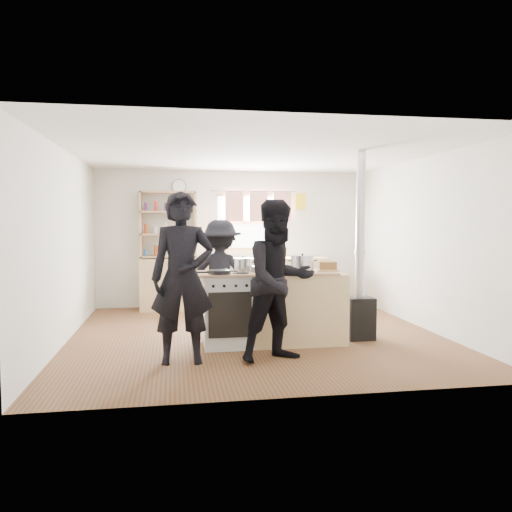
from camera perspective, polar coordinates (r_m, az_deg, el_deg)
name	(u,v)px	position (r m, az deg, el deg)	size (l,w,h in m)	color
ground	(256,335)	(7.00, -0.05, -9.00)	(5.00, 5.00, 0.01)	brown
back_counter	(236,283)	(9.09, -2.33, -3.08)	(3.40, 0.55, 0.90)	tan
shelving_unit	(168,224)	(9.07, -10.01, 3.58)	(1.00, 0.28, 1.20)	tan
thermos	(275,250)	(9.15, 2.15, 0.71)	(0.10, 0.10, 0.29)	silver
cooking_island	(274,308)	(6.40, 2.04, -5.93)	(1.97, 0.64, 0.93)	white
skillet_greens	(220,272)	(6.05, -4.16, -1.81)	(0.27, 0.27, 0.05)	black
roast_tray	(266,269)	(6.27, 1.10, -1.48)	(0.35, 0.28, 0.07)	silver
stockpot_stove	(243,264)	(6.40, -1.50, -0.98)	(0.24, 0.24, 0.19)	silver
stockpot_counter	(302,263)	(6.40, 5.32, -0.82)	(0.31, 0.31, 0.23)	silver
bread_board	(328,267)	(6.46, 8.19, -1.27)	(0.31, 0.24, 0.12)	tan
flue_heater	(359,291)	(6.79, 11.74, -3.94)	(0.35, 0.35, 2.50)	black
person_near_left	(182,278)	(5.55, -8.41, -2.48)	(0.69, 0.45, 1.90)	black
person_near_right	(279,281)	(5.58, 2.67, -2.84)	(0.88, 0.69, 1.81)	black
person_far	(221,276)	(7.08, -4.08, -2.30)	(1.03, 0.59, 1.59)	black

